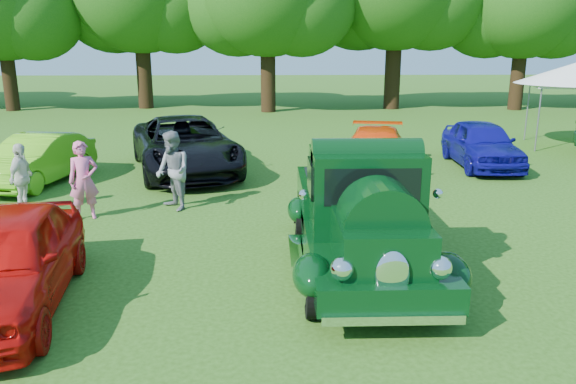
{
  "coord_description": "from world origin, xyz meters",
  "views": [
    {
      "loc": [
        0.4,
        -7.78,
        3.63
      ],
      "look_at": [
        0.7,
        1.73,
        1.1
      ],
      "focal_mm": 35.0,
      "sensor_mm": 36.0,
      "label": 1
    }
  ],
  "objects_px": {
    "hero_pickup": "(362,217)",
    "back_car_blue": "(481,144)",
    "red_convertible": "(4,261)",
    "spectator_white": "(21,178)",
    "back_car_orange": "(376,153)",
    "back_car_black": "(185,145)",
    "canopy_tent": "(574,74)",
    "spectator_grey": "(173,171)",
    "spectator_pink": "(84,180)",
    "back_car_lime": "(37,160)"
  },
  "relations": [
    {
      "from": "hero_pickup",
      "to": "back_car_blue",
      "type": "relative_size",
      "value": 1.27
    },
    {
      "from": "red_convertible",
      "to": "spectator_white",
      "type": "relative_size",
      "value": 2.72
    },
    {
      "from": "red_convertible",
      "to": "back_car_blue",
      "type": "distance_m",
      "value": 13.61
    },
    {
      "from": "back_car_orange",
      "to": "back_car_black",
      "type": "bearing_deg",
      "value": -174.62
    },
    {
      "from": "back_car_black",
      "to": "hero_pickup",
      "type": "bearing_deg",
      "value": -78.36
    },
    {
      "from": "red_convertible",
      "to": "canopy_tent",
      "type": "relative_size",
      "value": 0.85
    },
    {
      "from": "spectator_grey",
      "to": "back_car_black",
      "type": "bearing_deg",
      "value": 149.4
    },
    {
      "from": "back_car_orange",
      "to": "canopy_tent",
      "type": "height_order",
      "value": "canopy_tent"
    },
    {
      "from": "spectator_pink",
      "to": "spectator_grey",
      "type": "bearing_deg",
      "value": -4.27
    },
    {
      "from": "red_convertible",
      "to": "canopy_tent",
      "type": "height_order",
      "value": "canopy_tent"
    },
    {
      "from": "hero_pickup",
      "to": "back_car_blue",
      "type": "xyz_separation_m",
      "value": [
        4.88,
        7.81,
        -0.18
      ]
    },
    {
      "from": "hero_pickup",
      "to": "spectator_grey",
      "type": "height_order",
      "value": "hero_pickup"
    },
    {
      "from": "spectator_white",
      "to": "canopy_tent",
      "type": "relative_size",
      "value": 0.31
    },
    {
      "from": "back_car_blue",
      "to": "hero_pickup",
      "type": "bearing_deg",
      "value": -119.74
    },
    {
      "from": "back_car_black",
      "to": "back_car_lime",
      "type": "bearing_deg",
      "value": -177.74
    },
    {
      "from": "back_car_orange",
      "to": "back_car_blue",
      "type": "bearing_deg",
      "value": 29.16
    },
    {
      "from": "spectator_grey",
      "to": "spectator_white",
      "type": "bearing_deg",
      "value": -124.37
    },
    {
      "from": "hero_pickup",
      "to": "back_car_blue",
      "type": "height_order",
      "value": "hero_pickup"
    },
    {
      "from": "back_car_blue",
      "to": "spectator_white",
      "type": "xyz_separation_m",
      "value": [
        -11.85,
        -4.36,
        0.07
      ]
    },
    {
      "from": "back_car_black",
      "to": "back_car_orange",
      "type": "height_order",
      "value": "back_car_black"
    },
    {
      "from": "hero_pickup",
      "to": "back_car_black",
      "type": "height_order",
      "value": "hero_pickup"
    },
    {
      "from": "back_car_black",
      "to": "spectator_pink",
      "type": "relative_size",
      "value": 3.41
    },
    {
      "from": "red_convertible",
      "to": "canopy_tent",
      "type": "xyz_separation_m",
      "value": [
        14.39,
        12.39,
        1.87
      ]
    },
    {
      "from": "back_car_blue",
      "to": "canopy_tent",
      "type": "height_order",
      "value": "canopy_tent"
    },
    {
      "from": "hero_pickup",
      "to": "spectator_white",
      "type": "distance_m",
      "value": 7.78
    },
    {
      "from": "back_car_blue",
      "to": "spectator_grey",
      "type": "height_order",
      "value": "spectator_grey"
    },
    {
      "from": "back_car_blue",
      "to": "spectator_white",
      "type": "bearing_deg",
      "value": -157.56
    },
    {
      "from": "back_car_lime",
      "to": "spectator_pink",
      "type": "relative_size",
      "value": 2.35
    },
    {
      "from": "hero_pickup",
      "to": "spectator_white",
      "type": "xyz_separation_m",
      "value": [
        -6.97,
        3.45,
        -0.11
      ]
    },
    {
      "from": "spectator_grey",
      "to": "canopy_tent",
      "type": "distance_m",
      "value": 15.01
    },
    {
      "from": "red_convertible",
      "to": "spectator_pink",
      "type": "height_order",
      "value": "spectator_pink"
    },
    {
      "from": "spectator_white",
      "to": "back_car_lime",
      "type": "bearing_deg",
      "value": 18.14
    },
    {
      "from": "spectator_white",
      "to": "back_car_blue",
      "type": "bearing_deg",
      "value": -66.81
    },
    {
      "from": "back_car_lime",
      "to": "back_car_orange",
      "type": "xyz_separation_m",
      "value": [
        9.14,
        0.7,
        0.0
      ]
    },
    {
      "from": "spectator_white",
      "to": "canopy_tent",
      "type": "bearing_deg",
      "value": -61.87
    },
    {
      "from": "back_car_lime",
      "to": "canopy_tent",
      "type": "height_order",
      "value": "canopy_tent"
    },
    {
      "from": "red_convertible",
      "to": "spectator_pink",
      "type": "bearing_deg",
      "value": 84.93
    },
    {
      "from": "back_car_black",
      "to": "spectator_grey",
      "type": "height_order",
      "value": "spectator_grey"
    },
    {
      "from": "canopy_tent",
      "to": "spectator_grey",
      "type": "bearing_deg",
      "value": -149.57
    },
    {
      "from": "hero_pickup",
      "to": "back_car_lime",
      "type": "xyz_separation_m",
      "value": [
        -7.67,
        6.02,
        -0.23
      ]
    },
    {
      "from": "back_car_orange",
      "to": "canopy_tent",
      "type": "relative_size",
      "value": 0.92
    },
    {
      "from": "spectator_grey",
      "to": "canopy_tent",
      "type": "bearing_deg",
      "value": 85.45
    },
    {
      "from": "spectator_grey",
      "to": "spectator_pink",
      "type": "bearing_deg",
      "value": -105.48
    },
    {
      "from": "spectator_white",
      "to": "canopy_tent",
      "type": "xyz_separation_m",
      "value": [
        16.17,
        7.59,
        1.82
      ]
    },
    {
      "from": "hero_pickup",
      "to": "spectator_grey",
      "type": "xyz_separation_m",
      "value": [
        -3.65,
        3.49,
        0.01
      ]
    },
    {
      "from": "red_convertible",
      "to": "spectator_white",
      "type": "height_order",
      "value": "spectator_white"
    },
    {
      "from": "canopy_tent",
      "to": "spectator_pink",
      "type": "bearing_deg",
      "value": -150.78
    },
    {
      "from": "red_convertible",
      "to": "back_car_blue",
      "type": "bearing_deg",
      "value": 34.11
    },
    {
      "from": "back_car_blue",
      "to": "canopy_tent",
      "type": "bearing_deg",
      "value": 39.0
    },
    {
      "from": "back_car_blue",
      "to": "spectator_pink",
      "type": "bearing_deg",
      "value": -152.09
    }
  ]
}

